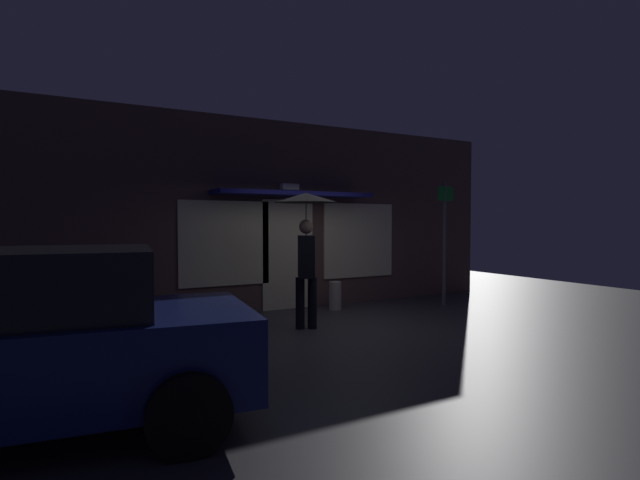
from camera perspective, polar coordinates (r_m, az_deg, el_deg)
The scene contains 6 objects.
ground_plane at distance 8.02m, azimuth 2.96°, elevation -10.47°, with size 18.00×18.00×0.00m, color #38353A.
building_facade at distance 9.90m, azimuth -4.17°, elevation 2.82°, with size 10.17×1.00×3.76m.
person_with_umbrella at distance 7.90m, azimuth -1.64°, elevation 1.42°, with size 1.04×1.04×2.22m.
parked_car at distance 4.70m, azimuth -32.65°, elevation -10.21°, with size 4.02×2.28×1.53m.
street_sign_post at distance 10.52m, azimuth 14.42°, elevation 0.49°, with size 0.40×0.07×2.59m.
sidewalk_bollard at distance 9.74m, azimuth 1.80°, elevation -6.55°, with size 0.24×0.24×0.56m, color #B2A899.
Camera 1 is at (-4.14, -6.65, 1.75)m, focal length 27.22 mm.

